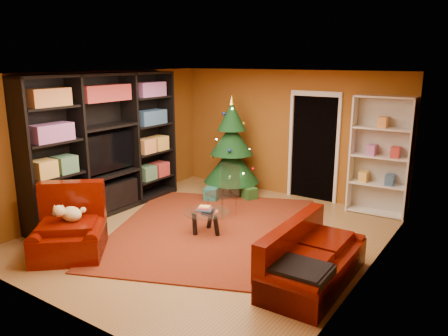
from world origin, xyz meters
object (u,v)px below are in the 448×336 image
Objects in this scene: acrylic_chair at (222,194)px; gift_box_green at (250,194)px; christmas_tree at (232,146)px; white_bookshelf at (380,157)px; armchair at (68,228)px; dog at (72,214)px; sofa at (315,254)px; rug at (214,230)px; media_unit at (106,145)px; gift_box_teal at (211,194)px; coffee_table at (207,222)px.

gift_box_green is at bearing 105.62° from acrylic_chair.
christmas_tree reaches higher than acrylic_chair.
armchair is (-3.22, -4.33, -0.67)m from white_bookshelf.
dog is 0.22× the size of sofa.
rug is 2.58m from media_unit.
gift_box_green is 0.14× the size of sofa.
white_bookshelf is at bearing 32.39° from media_unit.
white_bookshelf is 2.12× the size of armchair.
white_bookshelf is (2.01, 2.38, 1.08)m from rug.
sofa is at bearing -45.60° from gift_box_green.
gift_box_teal is (1.23, 1.59, -1.15)m from media_unit.
armchair is (-0.28, -3.91, -0.61)m from christmas_tree.
media_unit is at bearing 83.66° from sofa.
rug is 2.32m from dog.
sofa is 2.70m from acrylic_chair.
white_bookshelf is (2.94, 0.42, 0.07)m from christmas_tree.
sofa is 2.08× the size of acrylic_chair.
media_unit is at bearing -172.20° from rug.
media_unit is 4.41m from sofa.
armchair is at bearing -99.92° from acrylic_chair.
coffee_table is at bearing -56.59° from gift_box_teal.
gift_box_green is at bearing 43.59° from sofa.
armchair is at bearing -102.80° from gift_box_green.
gift_box_teal is at bearing 123.41° from coffee_table.
dog is at bearing -94.06° from gift_box_teal.
christmas_tree is at bearing 113.13° from coffee_table.
white_bookshelf is 2.94m from acrylic_chair.
gift_box_teal is at bearing 52.21° from media_unit.
sofa is 2.17m from coffee_table.
acrylic_chair is at bearing 25.32° from media_unit.
gift_box_green reaches higher than rug.
coffee_table is at bearing 74.70° from sofa.
coffee_table reaches higher than gift_box_teal.
rug is 3.61× the size of armchair.
dog is at bearing -100.35° from acrylic_chair.
gift_box_teal is at bearing 127.44° from rug.
white_bookshelf reaches higher than gift_box_teal.
media_unit is 1.99m from dog.
gift_box_green is (0.56, -0.18, -0.89)m from christmas_tree.
media_unit is at bearing -144.27° from acrylic_chair.
gift_box_teal is 0.79m from gift_box_green.
white_bookshelf is at bearing 12.29° from armchair.
gift_box_teal reaches higher than rug.
acrylic_chair is (0.67, -1.34, -0.58)m from christmas_tree.
christmas_tree is at bearing 162.10° from gift_box_green.
gift_box_green is 3.50m from sofa.
armchair is 2.63× the size of dog.
acrylic_chair is at bearing 106.92° from coffee_table.
coffee_table is at bearing -62.69° from acrylic_chair.
white_bookshelf is at bearing 51.62° from coffee_table.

